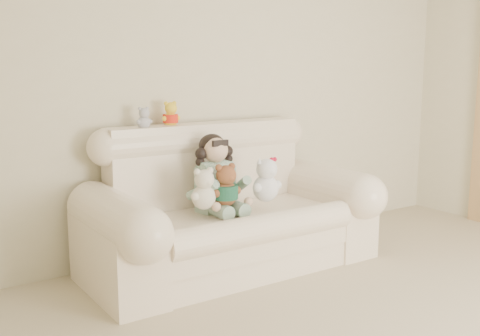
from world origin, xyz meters
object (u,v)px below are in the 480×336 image
brown_teddy (225,181)px  sofa (232,198)px  white_cat (266,175)px  cream_teddy (204,185)px  seated_child (215,172)px

brown_teddy → sofa: bearing=52.5°
brown_teddy → white_cat: bearing=4.7°
cream_teddy → brown_teddy: bearing=9.3°
sofa → cream_teddy: 0.34m
sofa → seated_child: sofa is taller
sofa → cream_teddy: bearing=-161.3°
brown_teddy → seated_child: bearing=90.7°
brown_teddy → white_cat: white_cat is taller
sofa → brown_teddy: 0.23m
sofa → seated_child: (-0.09, 0.08, 0.19)m
sofa → brown_teddy: size_ratio=6.05×
seated_child → cream_teddy: size_ratio=1.71×
white_cat → cream_teddy: 0.48m
brown_teddy → cream_teddy: brown_teddy is taller
seated_child → sofa: bearing=-50.3°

